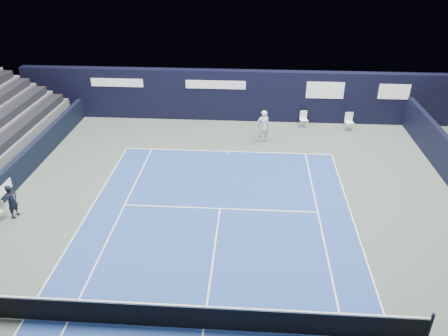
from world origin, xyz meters
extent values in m
plane|color=#49564D|center=(0.00, 2.00, 0.00)|extent=(48.00, 48.00, 0.00)
cube|color=navy|center=(0.00, 0.00, 0.00)|extent=(10.97, 23.77, 0.01)
cube|color=white|center=(4.34, 15.52, 0.45)|extent=(0.50, 0.49, 0.04)
cube|color=white|center=(4.30, 15.71, 0.71)|extent=(0.42, 0.12, 0.51)
cylinder|color=white|center=(4.48, 15.73, 0.22)|extent=(0.02, 0.02, 0.45)
cylinder|color=white|center=(4.13, 15.65, 0.22)|extent=(0.02, 0.02, 0.45)
cylinder|color=white|center=(4.56, 15.39, 0.22)|extent=(0.02, 0.02, 0.45)
cylinder|color=white|center=(4.20, 15.31, 0.22)|extent=(0.02, 0.02, 0.45)
cube|color=white|center=(4.30, 15.73, 0.79)|extent=(0.35, 0.15, 0.32)
cube|color=white|center=(6.95, 15.23, 0.48)|extent=(0.51, 0.49, 0.04)
cube|color=white|center=(6.93, 15.44, 0.77)|extent=(0.46, 0.09, 0.55)
cylinder|color=white|center=(7.13, 15.44, 0.24)|extent=(0.03, 0.03, 0.48)
cylinder|color=white|center=(6.73, 15.39, 0.24)|extent=(0.03, 0.03, 0.48)
cylinder|color=white|center=(7.17, 15.07, 0.24)|extent=(0.03, 0.03, 0.48)
cylinder|color=white|center=(6.78, 15.02, 0.24)|extent=(0.03, 0.03, 0.48)
cube|color=silver|center=(-8.82, 5.19, 0.62)|extent=(0.35, 0.17, 0.44)
cylinder|color=silver|center=(-8.68, 5.11, 0.19)|extent=(0.02, 0.02, 0.39)
cylinder|color=silver|center=(-8.97, 5.23, 0.19)|extent=(0.02, 0.02, 0.39)
cylinder|color=silver|center=(-8.79, 4.83, 0.19)|extent=(0.02, 0.02, 0.39)
imported|color=black|center=(-8.37, 5.28, 0.73)|extent=(0.45, 0.59, 1.46)
cube|color=white|center=(0.00, 11.88, 0.01)|extent=(10.97, 0.06, 0.00)
cube|color=white|center=(-5.49, 0.00, 0.01)|extent=(0.06, 23.77, 0.00)
cube|color=white|center=(-4.12, 0.00, 0.01)|extent=(0.06, 23.77, 0.00)
cube|color=white|center=(0.00, 6.40, 0.01)|extent=(8.23, 0.06, 0.00)
cube|color=white|center=(0.00, 0.00, 0.01)|extent=(0.06, 12.80, 0.00)
cube|color=white|center=(0.00, 11.73, 0.01)|extent=(0.06, 0.30, 0.00)
cylinder|color=black|center=(6.40, 0.00, 0.55)|extent=(0.10, 0.10, 1.10)
cube|color=black|center=(0.00, 0.00, 0.46)|extent=(12.80, 0.03, 0.86)
cube|color=white|center=(0.00, 0.00, 0.91)|extent=(12.80, 0.05, 0.06)
cube|color=black|center=(0.00, 16.50, 1.55)|extent=(26.00, 0.60, 3.10)
cube|color=silver|center=(-7.00, 16.18, 2.30)|extent=(3.20, 0.02, 0.50)
cube|color=silver|center=(-1.00, 16.18, 2.30)|extent=(3.60, 0.02, 0.50)
cube|color=silver|center=(5.50, 16.18, 2.10)|extent=(2.20, 0.02, 1.00)
cube|color=silver|center=(9.50, 16.18, 2.10)|extent=(1.80, 0.02, 0.90)
imported|color=silver|center=(1.87, 13.36, 0.91)|extent=(0.74, 0.57, 1.82)
cylinder|color=black|center=(1.72, 13.06, 1.05)|extent=(0.03, 0.29, 0.13)
torus|color=black|center=(1.72, 12.81, 1.15)|extent=(0.30, 0.13, 0.29)
camera|label=1|loc=(1.22, -8.99, 10.36)|focal=35.00mm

